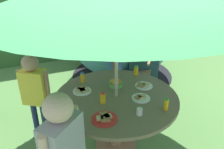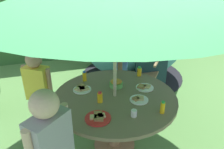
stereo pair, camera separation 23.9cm
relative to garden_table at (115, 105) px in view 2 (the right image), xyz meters
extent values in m
cube|color=#548442|center=(0.00, 0.00, -0.59)|extent=(10.00, 10.00, 0.02)
cube|color=#33602D|center=(0.00, 3.39, 0.29)|extent=(9.00, 0.70, 1.76)
cylinder|color=#93704C|center=(0.00, 0.00, -0.57)|extent=(0.50, 0.50, 0.03)
cylinder|color=#93704C|center=(0.00, 0.00, -0.25)|extent=(0.14, 0.14, 0.67)
cylinder|color=#75664C|center=(0.00, 0.00, 0.11)|extent=(1.36, 1.36, 0.04)
cylinder|color=#B7AD8C|center=(0.00, 0.00, 0.43)|extent=(0.04, 0.04, 2.03)
cylinder|color=#93704C|center=(0.48, 0.99, -0.37)|extent=(0.04, 0.04, 0.43)
cylinder|color=#93704C|center=(0.84, 0.71, -0.37)|extent=(0.04, 0.04, 0.43)
cylinder|color=#93704C|center=(0.72, 1.29, -0.37)|extent=(0.04, 0.04, 0.43)
cylinder|color=#93704C|center=(1.07, 1.01, -0.37)|extent=(0.04, 0.04, 0.43)
cube|color=#93704C|center=(0.78, 1.00, -0.14)|extent=(0.65, 0.63, 0.04)
cube|color=#93704C|center=(0.89, 1.15, 0.15)|extent=(0.41, 0.33, 0.53)
cube|color=#93704C|center=(0.60, 1.14, 0.08)|extent=(0.29, 0.36, 0.03)
cube|color=#93704C|center=(0.96, 0.86, 0.08)|extent=(0.29, 0.36, 0.03)
ellipsoid|color=teal|center=(0.92, 1.81, 0.24)|extent=(2.01, 1.82, 1.65)
cylinder|color=black|center=(0.92, 1.81, -0.58)|extent=(2.05, 2.05, 0.01)
cube|color=#1A313A|center=(0.90, 0.94, -0.13)|extent=(0.56, 0.04, 0.74)
cylinder|color=#3F3F47|center=(0.40, 0.98, -0.28)|extent=(0.08, 0.08, 0.61)
cylinder|color=#3F3F47|center=(0.34, 0.84, -0.28)|extent=(0.08, 0.08, 0.61)
cube|color=#4C72C6|center=(0.37, 0.91, 0.29)|extent=(0.32, 0.40, 0.52)
cylinder|color=brown|center=(0.45, 1.09, 0.32)|extent=(0.07, 0.07, 0.47)
cylinder|color=brown|center=(0.30, 0.72, 0.32)|extent=(0.07, 0.07, 0.47)
sphere|color=brown|center=(0.37, 0.91, 0.67)|extent=(0.23, 0.23, 0.23)
cylinder|color=navy|center=(-0.87, 0.56, -0.33)|extent=(0.07, 0.07, 0.50)
cylinder|color=navy|center=(-0.77, 0.49, -0.33)|extent=(0.07, 0.07, 0.50)
cube|color=yellow|center=(-0.82, 0.53, 0.13)|extent=(0.33, 0.29, 0.43)
cylinder|color=tan|center=(-0.96, 0.62, 0.15)|extent=(0.05, 0.05, 0.38)
cylinder|color=tan|center=(-0.68, 0.44, 0.15)|extent=(0.05, 0.05, 0.38)
sphere|color=tan|center=(-0.82, 0.53, 0.44)|extent=(0.19, 0.19, 0.19)
cube|color=#99999E|center=(-0.70, -0.63, 0.21)|extent=(0.36, 0.35, 0.47)
cylinder|color=#D8B293|center=(-0.57, -0.51, 0.23)|extent=(0.06, 0.06, 0.42)
sphere|color=#D8B293|center=(-0.70, -0.63, 0.55)|extent=(0.21, 0.21, 0.21)
cylinder|color=#66B259|center=(0.08, 0.19, 0.15)|extent=(0.16, 0.16, 0.05)
ellipsoid|color=gold|center=(0.08, 0.19, 0.19)|extent=(0.14, 0.14, 0.04)
cylinder|color=white|center=(0.22, -0.16, 0.13)|extent=(0.20, 0.20, 0.01)
cube|color=tan|center=(0.24, -0.15, 0.15)|extent=(0.09, 0.09, 0.02)
cube|color=#9E7547|center=(0.19, -0.15, 0.15)|extent=(0.08, 0.08, 0.02)
cylinder|color=red|center=(-0.27, -0.35, 0.13)|extent=(0.25, 0.25, 0.01)
cube|color=tan|center=(-0.23, -0.34, 0.15)|extent=(0.07, 0.07, 0.02)
cube|color=#9E7547|center=(-0.26, -0.31, 0.15)|extent=(0.09, 0.09, 0.02)
cube|color=tan|center=(-0.31, -0.34, 0.15)|extent=(0.07, 0.07, 0.02)
cube|color=#9E7547|center=(-0.26, -0.37, 0.15)|extent=(0.11, 0.11, 0.02)
cylinder|color=white|center=(0.39, 0.07, 0.13)|extent=(0.21, 0.21, 0.01)
cube|color=tan|center=(0.42, 0.06, 0.15)|extent=(0.10, 0.10, 0.02)
cube|color=#9E7547|center=(0.35, 0.08, 0.15)|extent=(0.12, 0.12, 0.02)
cylinder|color=white|center=(-0.32, 0.23, 0.13)|extent=(0.21, 0.21, 0.01)
cube|color=tan|center=(-0.29, 0.22, 0.15)|extent=(0.10, 0.10, 0.02)
cube|color=#9E7547|center=(-0.32, 0.27, 0.15)|extent=(0.12, 0.12, 0.02)
cube|color=tan|center=(-0.35, 0.23, 0.15)|extent=(0.12, 0.12, 0.02)
cube|color=#9E7547|center=(-0.32, 0.21, 0.15)|extent=(0.06, 0.06, 0.02)
cylinder|color=yellow|center=(-0.25, 0.45, 0.18)|extent=(0.05, 0.05, 0.11)
cylinder|color=blue|center=(-0.25, 0.45, 0.25)|extent=(0.03, 0.03, 0.02)
cylinder|color=yellow|center=(-0.18, -0.07, 0.18)|extent=(0.06, 0.06, 0.10)
cylinder|color=red|center=(-0.18, -0.07, 0.24)|extent=(0.04, 0.04, 0.02)
cylinder|color=yellow|center=(0.35, -0.43, 0.18)|extent=(0.05, 0.05, 0.11)
cylinder|color=green|center=(0.35, -0.43, 0.25)|extent=(0.03, 0.03, 0.02)
cylinder|color=yellow|center=(0.45, 0.39, 0.18)|extent=(0.06, 0.06, 0.11)
cylinder|color=green|center=(0.45, 0.39, 0.24)|extent=(0.04, 0.04, 0.02)
cylinder|color=white|center=(0.07, -0.41, 0.16)|extent=(0.06, 0.06, 0.07)
camera|label=1|loc=(-0.83, -1.90, 1.39)|focal=35.29mm
camera|label=2|loc=(-0.61, -1.98, 1.39)|focal=35.29mm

